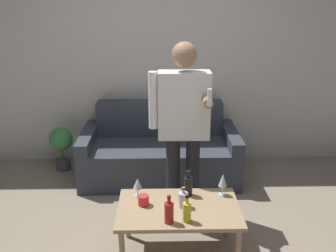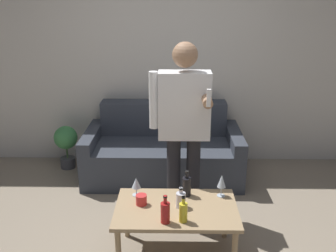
# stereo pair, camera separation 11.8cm
# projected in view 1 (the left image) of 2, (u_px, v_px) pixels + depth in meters

# --- Properties ---
(wall_back) EXTENTS (8.00, 0.06, 2.70)m
(wall_back) POSITION_uv_depth(u_px,v_px,m) (163.00, 55.00, 4.49)
(wall_back) COLOR silver
(wall_back) RESTS_ON ground_plane
(couch) EXTENTS (1.77, 0.88, 0.83)m
(couch) POSITION_uv_depth(u_px,v_px,m) (160.00, 151.00, 4.38)
(couch) COLOR #383D47
(couch) RESTS_ON ground_plane
(coffee_table) EXTENTS (0.96, 0.60, 0.45)m
(coffee_table) POSITION_uv_depth(u_px,v_px,m) (179.00, 213.00, 2.95)
(coffee_table) COLOR tan
(coffee_table) RESTS_ON ground_plane
(bottle_orange) EXTENTS (0.07, 0.07, 0.22)m
(bottle_orange) POSITION_uv_depth(u_px,v_px,m) (169.00, 212.00, 2.70)
(bottle_orange) COLOR #B21E1E
(bottle_orange) RESTS_ON coffee_table
(bottle_green) EXTENTS (0.08, 0.08, 0.17)m
(bottle_green) POSITION_uv_depth(u_px,v_px,m) (183.00, 199.00, 2.92)
(bottle_green) COLOR silver
(bottle_green) RESTS_ON coffee_table
(bottle_dark) EXTENTS (0.06, 0.06, 0.20)m
(bottle_dark) POSITION_uv_depth(u_px,v_px,m) (187.00, 211.00, 2.72)
(bottle_dark) COLOR yellow
(bottle_dark) RESTS_ON coffee_table
(bottle_yellow) EXTENTS (0.07, 0.07, 0.22)m
(bottle_yellow) POSITION_uv_depth(u_px,v_px,m) (188.00, 185.00, 3.08)
(bottle_yellow) COLOR black
(bottle_yellow) RESTS_ON coffee_table
(wine_glass_near) EXTENTS (0.07, 0.07, 0.19)m
(wine_glass_near) POSITION_uv_depth(u_px,v_px,m) (223.00, 181.00, 3.07)
(wine_glass_near) COLOR silver
(wine_glass_near) RESTS_ON coffee_table
(wine_glass_far) EXTENTS (0.07, 0.07, 0.16)m
(wine_glass_far) POSITION_uv_depth(u_px,v_px,m) (138.00, 184.00, 3.06)
(wine_glass_far) COLOR silver
(wine_glass_far) RESTS_ON coffee_table
(cup_on_table) EXTENTS (0.09, 0.09, 0.08)m
(cup_on_table) POSITION_uv_depth(u_px,v_px,m) (143.00, 200.00, 2.95)
(cup_on_table) COLOR red
(cup_on_table) RESTS_ON coffee_table
(person_standing_front) EXTENTS (0.54, 0.44, 1.65)m
(person_standing_front) POSITION_uv_depth(u_px,v_px,m) (183.00, 120.00, 3.34)
(person_standing_front) COLOR #232328
(person_standing_front) RESTS_ON ground_plane
(potted_plant) EXTENTS (0.28, 0.28, 0.54)m
(potted_plant) POSITION_uv_depth(u_px,v_px,m) (61.00, 143.00, 4.49)
(potted_plant) COLOR #4C4C51
(potted_plant) RESTS_ON ground_plane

